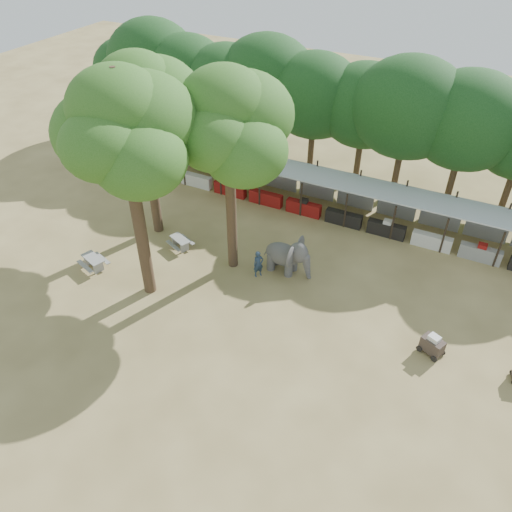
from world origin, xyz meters
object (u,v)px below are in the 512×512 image
at_px(yard_tree_back, 228,124).
at_px(handler, 258,264).
at_px(yard_tree_left, 141,104).
at_px(elephant, 288,256).
at_px(picnic_table_far, 180,242).
at_px(cart_front, 432,345).
at_px(picnic_table_near, 93,261).
at_px(yard_tree_center, 124,130).

height_order(yard_tree_back, handler, yard_tree_back).
bearing_deg(handler, yard_tree_left, 118.65).
bearing_deg(elephant, picnic_table_far, -169.10).
distance_m(yard_tree_left, elephant, 11.63).
bearing_deg(handler, cart_front, -59.62).
bearing_deg(cart_front, picnic_table_far, -162.37).
xyz_separation_m(yard_tree_left, elephant, (9.22, -0.32, -7.09)).
distance_m(handler, picnic_table_near, 9.53).
xyz_separation_m(yard_tree_center, yard_tree_back, (3.00, 4.00, -0.67)).
xyz_separation_m(handler, picnic_table_far, (-5.42, 0.24, -0.37)).
relative_size(picnic_table_near, cart_front, 1.37).
bearing_deg(yard_tree_left, yard_tree_center, -59.04).
relative_size(yard_tree_center, yard_tree_back, 1.06).
bearing_deg(yard_tree_left, yard_tree_back, -9.46).
bearing_deg(yard_tree_left, cart_front, -9.27).
bearing_deg(elephant, yard_tree_back, -164.48).
relative_size(yard_tree_left, yard_tree_center, 0.92).
relative_size(yard_tree_left, handler, 6.70).
relative_size(elephant, picnic_table_near, 1.58).
distance_m(yard_tree_back, handler, 7.96).
distance_m(elephant, handler, 1.74).
relative_size(elephant, handler, 1.78).
height_order(elephant, picnic_table_far, elephant).
xyz_separation_m(elephant, picnic_table_far, (-6.73, -0.87, -0.66)).
bearing_deg(picnic_table_near, cart_front, 25.11).
bearing_deg(picnic_table_far, yard_tree_back, 26.10).
height_order(elephant, handler, elephant).
distance_m(yard_tree_back, picnic_table_far, 8.83).
distance_m(yard_tree_center, cart_front, 17.30).
distance_m(yard_tree_left, cart_front, 19.62).
relative_size(handler, picnic_table_near, 0.89).
xyz_separation_m(yard_tree_back, elephant, (3.22, 0.68, -7.43)).
height_order(yard_tree_center, picnic_table_near, yard_tree_center).
bearing_deg(yard_tree_center, cart_front, 8.03).
bearing_deg(cart_front, handler, -164.46).
bearing_deg(picnic_table_near, picnic_table_far, 67.55).
bearing_deg(handler, picnic_table_near, 151.43).
bearing_deg(picnic_table_far, handler, 20.55).
distance_m(yard_tree_back, elephant, 8.12).
bearing_deg(cart_front, picnic_table_near, -149.34).
height_order(yard_tree_back, picnic_table_near, yard_tree_back).
bearing_deg(yard_tree_left, picnic_table_near, -100.01).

